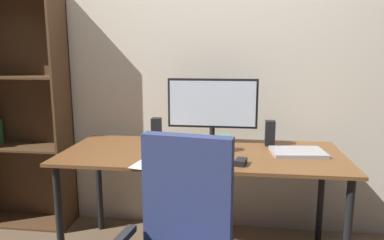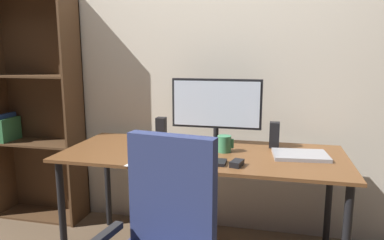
% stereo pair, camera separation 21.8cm
% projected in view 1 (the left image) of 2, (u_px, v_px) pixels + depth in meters
% --- Properties ---
extents(back_wall, '(6.40, 0.10, 2.60)m').
position_uv_depth(back_wall, '(209.00, 61.00, 2.68)').
color(back_wall, beige).
rests_on(back_wall, ground).
extents(desk, '(1.76, 0.74, 0.74)m').
position_uv_depth(desk, '(202.00, 163.00, 2.27)').
color(desk, brown).
rests_on(desk, ground).
extents(monitor, '(0.61, 0.20, 0.45)m').
position_uv_depth(monitor, '(212.00, 106.00, 2.42)').
color(monitor, black).
rests_on(monitor, desk).
extents(keyboard, '(0.29, 0.11, 0.02)m').
position_uv_depth(keyboard, '(204.00, 161.00, 2.04)').
color(keyboard, black).
rests_on(keyboard, desk).
extents(mouse, '(0.08, 0.11, 0.03)m').
position_uv_depth(mouse, '(241.00, 162.00, 1.99)').
color(mouse, black).
rests_on(mouse, desk).
extents(coffee_mug, '(0.10, 0.09, 0.10)m').
position_uv_depth(coffee_mug, '(223.00, 143.00, 2.26)').
color(coffee_mug, '#387F51').
rests_on(coffee_mug, desk).
extents(laptop, '(0.34, 0.26, 0.02)m').
position_uv_depth(laptop, '(298.00, 152.00, 2.21)').
color(laptop, '#99999E').
rests_on(laptop, desk).
extents(speaker_left, '(0.06, 0.07, 0.17)m').
position_uv_depth(speaker_left, '(156.00, 130.00, 2.50)').
color(speaker_left, black).
rests_on(speaker_left, desk).
extents(speaker_right, '(0.06, 0.07, 0.17)m').
position_uv_depth(speaker_right, '(270.00, 133.00, 2.40)').
color(speaker_right, black).
rests_on(speaker_right, desk).
extents(paper_sheet, '(0.27, 0.33, 0.00)m').
position_uv_depth(paper_sheet, '(157.00, 162.00, 2.04)').
color(paper_sheet, white).
rests_on(paper_sheet, desk).
extents(bookshelf, '(0.73, 0.28, 1.81)m').
position_uv_depth(bookshelf, '(20.00, 113.00, 2.77)').
color(bookshelf, '#4C331E').
rests_on(bookshelf, ground).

